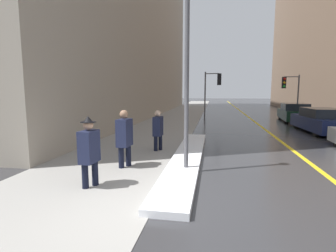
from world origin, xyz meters
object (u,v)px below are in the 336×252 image
object	(u,v)px
lamp_post	(187,56)
parked_car_dark_green	(294,113)
parked_car_navy	(321,121)
traffic_light_near	(214,85)
pedestrian_with_shoulder_bag	(158,128)
traffic_light_far	(289,87)
pedestrian_in_fedora	(89,149)
pedestrian_nearside	(124,136)

from	to	relation	value
lamp_post	parked_car_dark_green	distance (m)	15.35
parked_car_dark_green	parked_car_navy	bearing A→B (deg)	-176.88
traffic_light_near	pedestrian_with_shoulder_bag	xyz separation A→B (m)	(-1.96, -11.95, -1.86)
lamp_post	traffic_light_far	xyz separation A→B (m)	(6.52, 15.35, -0.58)
traffic_light_far	parked_car_dark_green	size ratio (longest dim) A/B	0.76
lamp_post	traffic_light_far	size ratio (longest dim) A/B	1.49
traffic_light_near	traffic_light_far	world-z (taller)	traffic_light_near
parked_car_navy	parked_car_dark_green	size ratio (longest dim) A/B	0.98
pedestrian_in_fedora	pedestrian_nearside	bearing A→B (deg)	174.88
parked_car_navy	pedestrian_with_shoulder_bag	bearing A→B (deg)	124.60
parked_car_navy	parked_car_dark_green	bearing A→B (deg)	-4.27
pedestrian_nearside	lamp_post	bearing A→B (deg)	87.24
traffic_light_near	pedestrian_in_fedora	xyz separation A→B (m)	(-2.70, -15.88, -1.79)
lamp_post	traffic_light_near	size ratio (longest dim) A/B	1.39
traffic_light_near	parked_car_dark_green	distance (m)	6.26
traffic_light_near	traffic_light_far	size ratio (longest dim) A/B	1.07
pedestrian_in_fedora	pedestrian_nearside	world-z (taller)	pedestrian_nearside
lamp_post	pedestrian_nearside	world-z (taller)	lamp_post
pedestrian_with_shoulder_bag	parked_car_navy	size ratio (longest dim) A/B	0.33
lamp_post	pedestrian_in_fedora	size ratio (longest dim) A/B	3.16
parked_car_navy	pedestrian_in_fedora	bearing A→B (deg)	136.75
traffic_light_near	pedestrian_nearside	xyz separation A→B (m)	(-2.45, -14.22, -1.76)
traffic_light_far	pedestrian_with_shoulder_bag	world-z (taller)	traffic_light_far
traffic_light_far	pedestrian_with_shoulder_bag	distance (m)	15.16
traffic_light_near	lamp_post	bearing A→B (deg)	-86.13
traffic_light_far	pedestrian_with_shoulder_bag	size ratio (longest dim) A/B	2.32
parked_car_navy	traffic_light_far	bearing A→B (deg)	-3.69
lamp_post	parked_car_navy	world-z (taller)	lamp_post
lamp_post	parked_car_navy	bearing A→B (deg)	52.28
pedestrian_in_fedora	parked_car_dark_green	size ratio (longest dim) A/B	0.36
pedestrian_nearside	pedestrian_with_shoulder_bag	world-z (taller)	pedestrian_nearside
pedestrian_nearside	parked_car_dark_green	xyz separation A→B (m)	(8.32, 13.48, -0.29)
lamp_post	pedestrian_nearside	bearing A→B (deg)	173.81
pedestrian_with_shoulder_bag	parked_car_navy	xyz separation A→B (m)	(7.64, 5.75, -0.21)
pedestrian_with_shoulder_bag	parked_car_dark_green	distance (m)	13.67
pedestrian_with_shoulder_bag	parked_car_dark_green	xyz separation A→B (m)	(7.83, 11.20, -0.20)
lamp_post	parked_car_navy	xyz separation A→B (m)	(6.35, 8.21, -2.46)
lamp_post	traffic_light_near	bearing A→B (deg)	87.36
traffic_light_far	pedestrian_nearside	size ratio (longest dim) A/B	2.09
pedestrian_in_fedora	parked_car_dark_green	world-z (taller)	pedestrian_in_fedora
traffic_light_far	parked_car_dark_green	xyz separation A→B (m)	(0.02, -1.68, -1.87)
pedestrian_nearside	parked_car_navy	world-z (taller)	pedestrian_nearside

